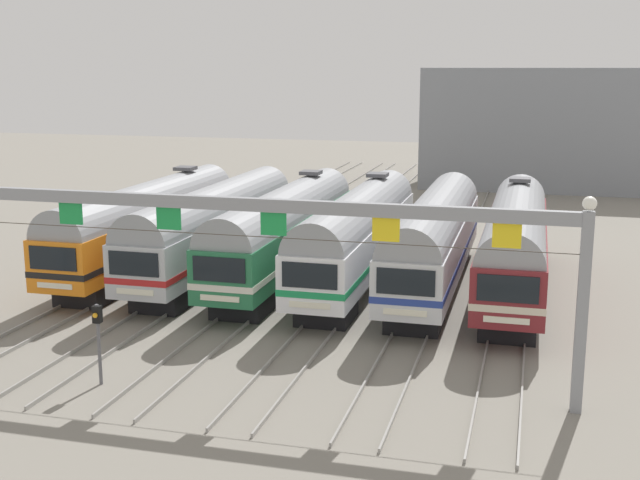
{
  "coord_description": "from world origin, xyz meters",
  "views": [
    {
      "loc": [
        10.36,
        -39.15,
        10.8
      ],
      "look_at": [
        -0.06,
        0.06,
        2.17
      ],
      "focal_mm": 45.77,
      "sensor_mm": 36.0,
      "label": 1
    }
  ],
  "objects_px": {
    "commuter_train_stainless": "(215,225)",
    "commuter_train_white": "(358,232)",
    "commuter_train_silver": "(435,236)",
    "commuter_train_green": "(285,228)",
    "commuter_train_orange": "(148,221)",
    "commuter_train_maroon": "(515,240)",
    "catenary_gantry": "(220,230)",
    "yard_signal_mast": "(98,329)"
  },
  "relations": [
    {
      "from": "commuter_train_orange",
      "to": "yard_signal_mast",
      "type": "relative_size",
      "value": 6.26
    },
    {
      "from": "commuter_train_stainless",
      "to": "commuter_train_green",
      "type": "xyz_separation_m",
      "value": [
        3.84,
        0.0,
        0.0
      ]
    },
    {
      "from": "commuter_train_white",
      "to": "yard_signal_mast",
      "type": "distance_m",
      "value": 16.41
    },
    {
      "from": "commuter_train_white",
      "to": "commuter_train_maroon",
      "type": "bearing_deg",
      "value": 0.0
    },
    {
      "from": "commuter_train_green",
      "to": "yard_signal_mast",
      "type": "xyz_separation_m",
      "value": [
        -1.92,
        -15.35,
        -0.67
      ]
    },
    {
      "from": "commuter_train_stainless",
      "to": "commuter_train_white",
      "type": "distance_m",
      "value": 7.68
    },
    {
      "from": "commuter_train_orange",
      "to": "commuter_train_silver",
      "type": "height_order",
      "value": "commuter_train_orange"
    },
    {
      "from": "commuter_train_green",
      "to": "commuter_train_maroon",
      "type": "relative_size",
      "value": 1.0
    },
    {
      "from": "commuter_train_white",
      "to": "catenary_gantry",
      "type": "distance_m",
      "value": 13.89
    },
    {
      "from": "commuter_train_orange",
      "to": "commuter_train_maroon",
      "type": "distance_m",
      "value": 19.21
    },
    {
      "from": "commuter_train_stainless",
      "to": "yard_signal_mast",
      "type": "xyz_separation_m",
      "value": [
        1.92,
        -15.35,
        -0.67
      ]
    },
    {
      "from": "commuter_train_white",
      "to": "commuter_train_silver",
      "type": "distance_m",
      "value": 3.84
    },
    {
      "from": "commuter_train_white",
      "to": "yard_signal_mast",
      "type": "xyz_separation_m",
      "value": [
        -5.76,
        -15.35,
        -0.67
      ]
    },
    {
      "from": "commuter_train_green",
      "to": "commuter_train_silver",
      "type": "bearing_deg",
      "value": -0.03
    },
    {
      "from": "catenary_gantry",
      "to": "commuter_train_white",
      "type": "bearing_deg",
      "value": 81.9
    },
    {
      "from": "commuter_train_orange",
      "to": "catenary_gantry",
      "type": "height_order",
      "value": "catenary_gantry"
    },
    {
      "from": "commuter_train_green",
      "to": "commuter_train_white",
      "type": "distance_m",
      "value": 3.84
    },
    {
      "from": "commuter_train_stainless",
      "to": "commuter_train_green",
      "type": "distance_m",
      "value": 3.84
    },
    {
      "from": "commuter_train_stainless",
      "to": "commuter_train_maroon",
      "type": "distance_m",
      "value": 15.37
    },
    {
      "from": "commuter_train_silver",
      "to": "commuter_train_green",
      "type": "bearing_deg",
      "value": 179.97
    },
    {
      "from": "commuter_train_silver",
      "to": "yard_signal_mast",
      "type": "xyz_separation_m",
      "value": [
        -9.61,
        -15.35,
        -0.67
      ]
    },
    {
      "from": "commuter_train_silver",
      "to": "catenary_gantry",
      "type": "distance_m",
      "value": 14.91
    },
    {
      "from": "commuter_train_stainless",
      "to": "commuter_train_orange",
      "type": "bearing_deg",
      "value": 179.93
    },
    {
      "from": "commuter_train_stainless",
      "to": "commuter_train_white",
      "type": "xyz_separation_m",
      "value": [
        7.68,
        0.0,
        0.0
      ]
    },
    {
      "from": "commuter_train_maroon",
      "to": "yard_signal_mast",
      "type": "distance_m",
      "value": 20.42
    },
    {
      "from": "commuter_train_orange",
      "to": "commuter_train_maroon",
      "type": "bearing_deg",
      "value": 0.0
    },
    {
      "from": "commuter_train_green",
      "to": "commuter_train_maroon",
      "type": "distance_m",
      "value": 11.53
    },
    {
      "from": "commuter_train_stainless",
      "to": "commuter_train_green",
      "type": "height_order",
      "value": "commuter_train_green"
    },
    {
      "from": "commuter_train_silver",
      "to": "commuter_train_maroon",
      "type": "xyz_separation_m",
      "value": [
        3.84,
        0.0,
        0.0
      ]
    },
    {
      "from": "commuter_train_white",
      "to": "commuter_train_green",
      "type": "bearing_deg",
      "value": 180.0
    },
    {
      "from": "commuter_train_white",
      "to": "commuter_train_silver",
      "type": "bearing_deg",
      "value": -0.07
    },
    {
      "from": "commuter_train_orange",
      "to": "commuter_train_green",
      "type": "distance_m",
      "value": 7.68
    },
    {
      "from": "commuter_train_silver",
      "to": "commuter_train_maroon",
      "type": "bearing_deg",
      "value": 0.07
    },
    {
      "from": "commuter_train_green",
      "to": "catenary_gantry",
      "type": "distance_m",
      "value": 13.89
    },
    {
      "from": "commuter_train_green",
      "to": "catenary_gantry",
      "type": "bearing_deg",
      "value": -81.9
    },
    {
      "from": "commuter_train_stainless",
      "to": "commuter_train_maroon",
      "type": "bearing_deg",
      "value": 0.02
    },
    {
      "from": "commuter_train_silver",
      "to": "commuter_train_white",
      "type": "bearing_deg",
      "value": 179.93
    },
    {
      "from": "commuter_train_stainless",
      "to": "commuter_train_white",
      "type": "relative_size",
      "value": 1.0
    },
    {
      "from": "commuter_train_silver",
      "to": "commuter_train_maroon",
      "type": "distance_m",
      "value": 3.84
    },
    {
      "from": "commuter_train_orange",
      "to": "commuter_train_maroon",
      "type": "xyz_separation_m",
      "value": [
        19.21,
        0.0,
        0.0
      ]
    },
    {
      "from": "commuter_train_orange",
      "to": "commuter_train_green",
      "type": "height_order",
      "value": "same"
    },
    {
      "from": "commuter_train_maroon",
      "to": "catenary_gantry",
      "type": "bearing_deg",
      "value": -125.43
    }
  ]
}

